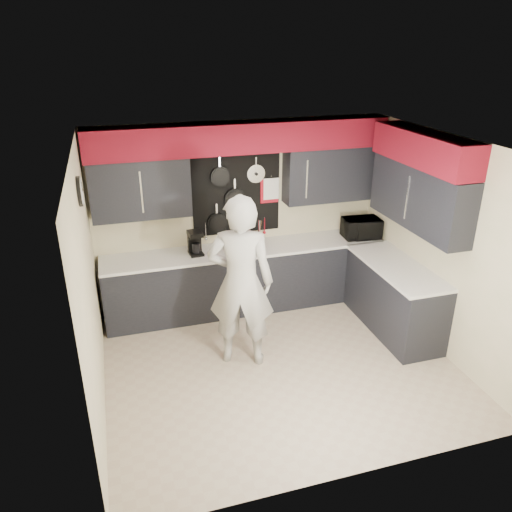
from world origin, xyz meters
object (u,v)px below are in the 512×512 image
object	(u,v)px
microwave	(361,228)
person	(241,282)
utensil_crock	(260,240)
knife_block	(247,238)
coffee_maker	(195,242)

from	to	relation	value
microwave	person	distance (m)	2.38
utensil_crock	knife_block	bearing A→B (deg)	166.73
coffee_maker	person	bearing A→B (deg)	-80.62
knife_block	microwave	bearing A→B (deg)	4.38
microwave	utensil_crock	size ratio (longest dim) A/B	3.04
utensil_crock	person	world-z (taller)	person
coffee_maker	knife_block	bearing A→B (deg)	-0.64
microwave	utensil_crock	distance (m)	1.50
person	utensil_crock	bearing A→B (deg)	-95.71
knife_block	person	distance (m)	1.33
person	coffee_maker	bearing A→B (deg)	-55.79
coffee_maker	microwave	bearing A→B (deg)	-6.64
knife_block	person	world-z (taller)	person
utensil_crock	person	xyz separation A→B (m)	(-0.60, -1.22, 0.03)
microwave	utensil_crock	bearing A→B (deg)	-179.66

